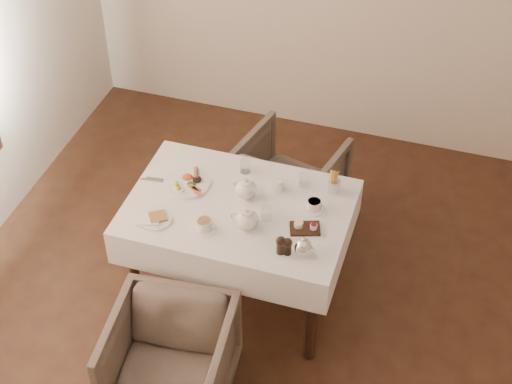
{
  "coord_description": "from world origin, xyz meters",
  "views": [
    {
      "loc": [
        0.62,
        -2.51,
        3.8
      ],
      "look_at": [
        -0.39,
        0.69,
        0.82
      ],
      "focal_mm": 55.0,
      "sensor_mm": 36.0,
      "label": 1
    }
  ],
  "objects_px": {
    "table": "(239,221)",
    "armchair_far": "(288,181)",
    "armchair_near": "(171,360)",
    "breakfast_plate": "(187,182)",
    "teapot_centre": "(246,188)"
  },
  "relations": [
    {
      "from": "armchair_far",
      "to": "teapot_centre",
      "type": "relative_size",
      "value": 3.87
    },
    {
      "from": "breakfast_plate",
      "to": "armchair_far",
      "type": "bearing_deg",
      "value": 61.47
    },
    {
      "from": "armchair_far",
      "to": "breakfast_plate",
      "type": "xyz_separation_m",
      "value": [
        -0.43,
        -0.71,
        0.46
      ]
    },
    {
      "from": "table",
      "to": "armchair_far",
      "type": "xyz_separation_m",
      "value": [
        0.08,
        0.81,
        -0.34
      ]
    },
    {
      "from": "armchair_near",
      "to": "breakfast_plate",
      "type": "distance_m",
      "value": 1.05
    },
    {
      "from": "teapot_centre",
      "to": "armchair_far",
      "type": "bearing_deg",
      "value": 103.25
    },
    {
      "from": "armchair_near",
      "to": "teapot_centre",
      "type": "relative_size",
      "value": 3.85
    },
    {
      "from": "armchair_far",
      "to": "breakfast_plate",
      "type": "bearing_deg",
      "value": 71.97
    },
    {
      "from": "armchair_near",
      "to": "armchair_far",
      "type": "bearing_deg",
      "value": 77.33
    },
    {
      "from": "breakfast_plate",
      "to": "table",
      "type": "bearing_deg",
      "value": -12.36
    },
    {
      "from": "table",
      "to": "armchair_near",
      "type": "height_order",
      "value": "table"
    },
    {
      "from": "breakfast_plate",
      "to": "teapot_centre",
      "type": "relative_size",
      "value": 1.62
    },
    {
      "from": "breakfast_plate",
      "to": "teapot_centre",
      "type": "height_order",
      "value": "teapot_centre"
    },
    {
      "from": "table",
      "to": "breakfast_plate",
      "type": "xyz_separation_m",
      "value": [
        -0.35,
        0.09,
        0.13
      ]
    },
    {
      "from": "armchair_near",
      "to": "table",
      "type": "bearing_deg",
      "value": 76.03
    }
  ]
}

